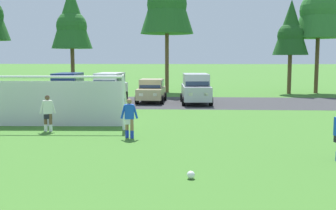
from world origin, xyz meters
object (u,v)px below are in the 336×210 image
at_px(player_striker_near, 48,113).
at_px(parked_car_slot_center, 196,88).
at_px(parked_car_slot_center_left, 152,90).
at_px(soccer_goal, 49,100).
at_px(soccer_ball, 191,175).
at_px(parked_car_slot_far_left, 68,87).
at_px(parked_car_slot_left, 109,87).
at_px(player_defender_far, 129,118).

relative_size(player_striker_near, parked_car_slot_center, 0.35).
distance_m(parked_car_slot_center_left, parked_car_slot_center, 3.39).
height_order(soccer_goal, parked_car_slot_center_left, soccer_goal).
distance_m(soccer_ball, parked_car_slot_far_left, 21.55).
height_order(soccer_ball, parked_car_slot_center_left, parked_car_slot_center_left).
xyz_separation_m(parked_car_slot_left, parked_car_slot_center, (6.60, -1.33, 0.00)).
distance_m(parked_car_slot_left, parked_car_slot_center, 6.73).
xyz_separation_m(soccer_goal, parked_car_slot_left, (0.55, 11.86, -0.18)).
height_order(player_striker_near, parked_car_slot_center, parked_car_slot_center).
distance_m(player_defender_far, parked_car_slot_far_left, 15.36).
bearing_deg(soccer_ball, soccer_goal, 129.85).
height_order(soccer_ball, player_defender_far, player_defender_far).
xyz_separation_m(soccer_ball, parked_car_slot_center, (0.38, 18.65, 1.00)).
bearing_deg(parked_car_slot_center, player_defender_far, -102.62).
height_order(player_defender_far, parked_car_slot_left, parked_car_slot_left).
height_order(player_striker_near, parked_car_slot_left, parked_car_slot_left).
bearing_deg(soccer_ball, parked_car_slot_center, 88.84).
bearing_deg(player_defender_far, parked_car_slot_center_left, 91.61).
bearing_deg(soccer_goal, player_defender_far, -30.47).
distance_m(player_striker_near, parked_car_slot_far_left, 12.80).
xyz_separation_m(soccer_ball, parked_car_slot_left, (-6.22, 19.97, 1.00)).
distance_m(player_striker_near, parked_car_slot_left, 13.04).
xyz_separation_m(parked_car_slot_far_left, parked_car_slot_center, (9.68, -0.76, 0.00)).
relative_size(soccer_goal, player_striker_near, 4.57).
relative_size(parked_car_slot_far_left, parked_car_slot_center_left, 1.10).
bearing_deg(soccer_ball, player_defender_far, 114.30).
height_order(soccer_ball, parked_car_slot_center, parked_car_slot_center).
relative_size(soccer_ball, parked_car_slot_center_left, 0.05).
relative_size(player_defender_far, parked_car_slot_left, 0.35).
relative_size(soccer_ball, parked_car_slot_far_left, 0.05).
height_order(player_defender_far, parked_car_slot_center, parked_car_slot_center).
xyz_separation_m(soccer_goal, player_striker_near, (0.33, -1.17, -0.47)).
xyz_separation_m(player_striker_near, player_defender_far, (3.90, -1.32, 0.00)).
xyz_separation_m(player_defender_far, parked_car_slot_left, (-3.68, 14.35, 0.29)).
xyz_separation_m(parked_car_slot_far_left, parked_car_slot_center_left, (6.38, -0.02, -0.24)).
relative_size(soccer_goal, player_defender_far, 4.57).
height_order(parked_car_slot_center_left, parked_car_slot_center, parked_car_slot_center).
relative_size(parked_car_slot_left, parked_car_slot_center_left, 1.11).
bearing_deg(soccer_ball, parked_car_slot_center_left, 98.58).
relative_size(player_striker_near, parked_car_slot_left, 0.35).
distance_m(soccer_goal, parked_car_slot_left, 11.88).
distance_m(player_striker_near, player_defender_far, 4.12).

